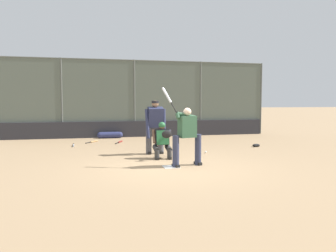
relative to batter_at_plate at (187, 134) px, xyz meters
The scene contains 14 objects.
ground_plane 0.99m from the batter_at_plate, ahead, with size 160.00×160.00×0.00m, color #9E7F5B.
home_plate_marker 0.99m from the batter_at_plate, ahead, with size 0.43×0.43×0.01m, color white.
backstop_fence 8.02m from the batter_at_plate, 86.75° to the right, with size 14.15×0.08×3.88m.
padding_wall 7.85m from the batter_at_plate, 86.71° to the right, with size 13.79×0.18×0.80m, color #28282D.
bleachers_beyond 10.10m from the batter_at_plate, 93.27° to the right, with size 9.85×1.95×1.16m.
batter_at_plate is the anchor object (origin of this frame).
catcher_behind_plate 1.41m from the batter_at_plate, 72.86° to the right, with size 0.61×0.72×1.15m.
umpire_home 2.29m from the batter_at_plate, 78.26° to the right, with size 0.74×0.47×1.82m.
spare_bat_near_backstop 5.84m from the batter_at_plate, 75.95° to the right, with size 0.38×0.84×0.07m.
spare_bat_by_padding 6.56m from the batter_at_plate, 67.17° to the right, with size 0.53×0.79×0.07m.
spare_bat_third_base_side 5.96m from the batter_at_plate, 56.01° to the right, with size 0.10×0.85×0.07m.
fielding_glove_on_dirt 4.94m from the batter_at_plate, 140.55° to the right, with size 0.31×0.24×0.11m.
baseball_loose 2.56m from the batter_at_plate, 122.12° to the right, with size 0.07×0.07×0.07m, color white.
equipment_bag_dugout_side 7.70m from the batter_at_plate, 77.04° to the right, with size 1.24×0.31×0.31m.
Camera 1 is at (2.07, 8.59, 1.79)m, focal length 35.00 mm.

